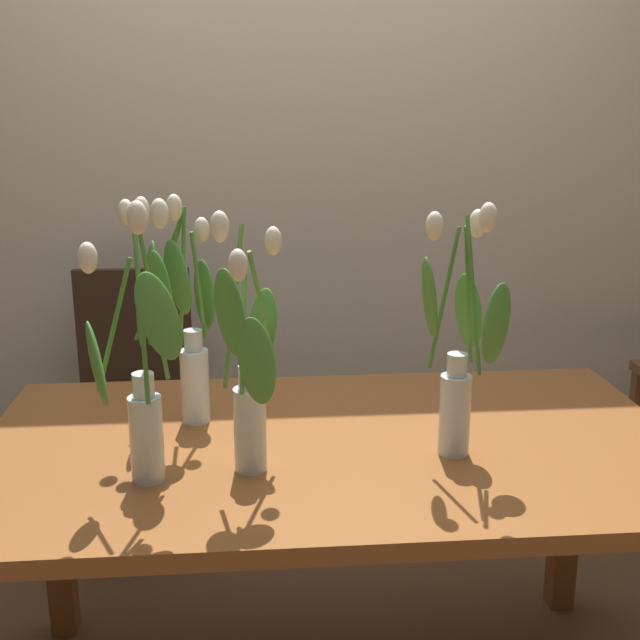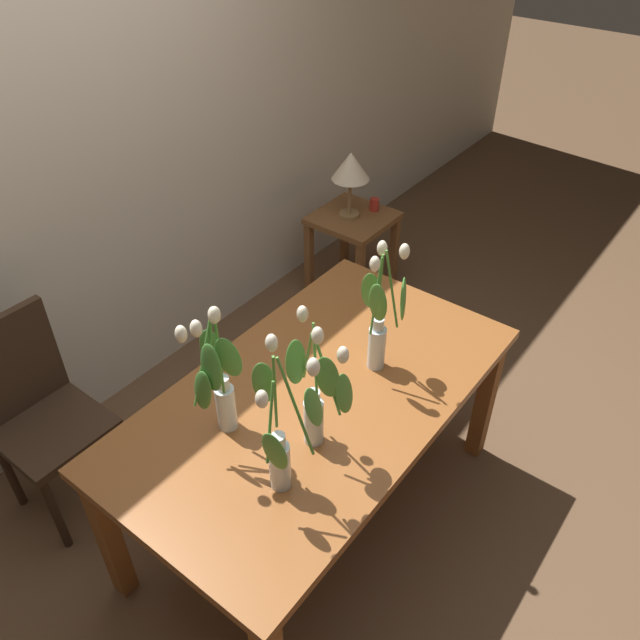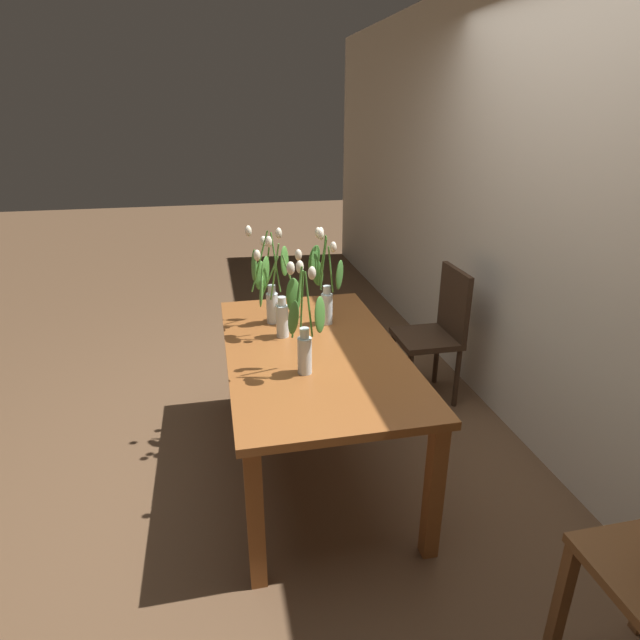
{
  "view_description": "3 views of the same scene",
  "coord_description": "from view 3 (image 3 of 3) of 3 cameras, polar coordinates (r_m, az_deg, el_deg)",
  "views": [
    {
      "loc": [
        -0.17,
        -1.68,
        1.48
      ],
      "look_at": [
        -0.02,
        0.06,
        1.01
      ],
      "focal_mm": 44.76,
      "sensor_mm": 36.0,
      "label": 1
    },
    {
      "loc": [
        -1.32,
        -1.03,
        2.41
      ],
      "look_at": [
        0.08,
        0.05,
        1.01
      ],
      "focal_mm": 35.59,
      "sensor_mm": 36.0,
      "label": 2
    },
    {
      "loc": [
        2.41,
        -0.47,
        1.91
      ],
      "look_at": [
        0.02,
        0.03,
        0.9
      ],
      "focal_mm": 29.12,
      "sensor_mm": 36.0,
      "label": 3
    }
  ],
  "objects": [
    {
      "name": "dining_chair",
      "position": [
        3.62,
        12.82,
        -0.8
      ],
      "size": [
        0.4,
        0.4,
        0.93
      ],
      "color": "#382619",
      "rests_on": "ground"
    },
    {
      "name": "tulip_vase_3",
      "position": [
        2.79,
        -4.47,
        1.99
      ],
      "size": [
        0.15,
        0.27,
        0.55
      ],
      "color": "silver",
      "rests_on": "dining_table"
    },
    {
      "name": "tulip_vase_0",
      "position": [
        2.98,
        -5.57,
        3.57
      ],
      "size": [
        0.22,
        0.24,
        0.58
      ],
      "color": "silver",
      "rests_on": "dining_table"
    },
    {
      "name": "tulip_vase_2",
      "position": [
        2.38,
        -1.82,
        -1.33
      ],
      "size": [
        0.21,
        0.19,
        0.56
      ],
      "color": "silver",
      "rests_on": "dining_table"
    },
    {
      "name": "ground_plane",
      "position": [
        3.11,
        -0.69,
        -15.54
      ],
      "size": [
        18.0,
        18.0,
        0.0
      ],
      "primitive_type": "plane",
      "color": "brown"
    },
    {
      "name": "room_wall_rear",
      "position": [
        3.08,
        25.16,
        9.77
      ],
      "size": [
        9.0,
        0.1,
        2.7
      ],
      "primitive_type": "cube",
      "color": "beige",
      "rests_on": "ground"
    },
    {
      "name": "dining_table",
      "position": [
        2.76,
        -0.75,
        -4.84
      ],
      "size": [
        1.6,
        0.9,
        0.74
      ],
      "color": "brown",
      "rests_on": "ground"
    },
    {
      "name": "tulip_vase_1",
      "position": [
        2.97,
        0.47,
        3.94
      ],
      "size": [
        0.22,
        0.21,
        0.55
      ],
      "color": "silver",
      "rests_on": "dining_table"
    }
  ]
}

